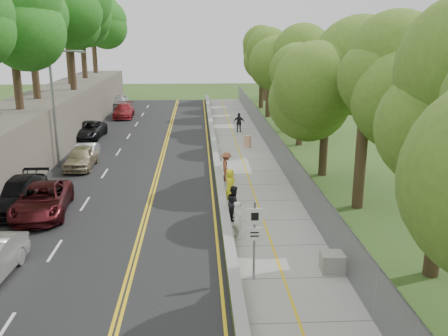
% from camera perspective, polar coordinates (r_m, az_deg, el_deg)
% --- Properties ---
extents(ground, '(140.00, 140.00, 0.00)m').
position_cam_1_polar(ground, '(22.05, -0.21, -9.09)').
color(ground, '#33511E').
rests_on(ground, ground).
extents(road, '(11.20, 66.00, 0.04)m').
position_cam_1_polar(road, '(36.47, -9.88, 0.71)').
color(road, black).
rests_on(road, ground).
extents(sidewalk, '(4.20, 66.00, 0.05)m').
position_cam_1_polar(sidewalk, '(36.37, 2.65, 0.89)').
color(sidewalk, gray).
rests_on(sidewalk, ground).
extents(jersey_barrier, '(0.42, 66.00, 0.60)m').
position_cam_1_polar(jersey_barrier, '(36.16, -0.98, 1.27)').
color(jersey_barrier, '#8EC233').
rests_on(jersey_barrier, ground).
extents(rock_embankment, '(5.00, 66.00, 4.00)m').
position_cam_1_polar(rock_embankment, '(37.89, -22.29, 3.40)').
color(rock_embankment, '#595147').
rests_on(rock_embankment, ground).
extents(chainlink_fence, '(0.04, 66.00, 2.00)m').
position_cam_1_polar(chainlink_fence, '(36.41, 5.96, 2.42)').
color(chainlink_fence, slate).
rests_on(chainlink_fence, ground).
extents(trees_embankment, '(6.40, 66.00, 13.00)m').
position_cam_1_polar(trees_embankment, '(37.06, -22.92, 16.37)').
color(trees_embankment, '#2E8220').
rests_on(trees_embankment, rock_embankment).
extents(trees_fenceside, '(7.00, 66.00, 14.00)m').
position_cam_1_polar(trees_fenceside, '(35.99, 10.01, 11.78)').
color(trees_fenceside, '#567E25').
rests_on(trees_fenceside, ground).
extents(streetlight, '(2.52, 0.22, 8.00)m').
position_cam_1_polar(streetlight, '(35.62, -18.59, 7.37)').
color(streetlight, gray).
rests_on(streetlight, ground).
extents(signpost, '(0.62, 0.09, 3.10)m').
position_cam_1_polar(signpost, '(18.59, 3.50, -7.36)').
color(signpost, gray).
rests_on(signpost, sidewalk).
extents(construction_barrel, '(0.58, 0.58, 0.95)m').
position_cam_1_polar(construction_barrel, '(40.35, 2.72, 3.08)').
color(construction_barrel, orange).
rests_on(construction_barrel, sidewalk).
extents(concrete_block, '(1.15, 0.89, 0.73)m').
position_cam_1_polar(concrete_block, '(20.32, 12.55, -10.43)').
color(concrete_block, gray).
rests_on(concrete_block, sidewalk).
extents(car_2, '(3.08, 5.72, 1.53)m').
position_cam_1_polar(car_2, '(27.15, -20.08, -3.45)').
color(car_2, '#4D1317').
rests_on(car_2, road).
extents(car_3, '(2.21, 5.44, 1.58)m').
position_cam_1_polar(car_3, '(28.42, -22.48, -2.81)').
color(car_3, black).
rests_on(car_3, road).
extents(car_4, '(1.78, 4.39, 1.49)m').
position_cam_1_polar(car_4, '(35.46, -16.00, 1.19)').
color(car_4, tan).
rests_on(car_4, road).
extents(car_5, '(1.52, 4.08, 1.33)m').
position_cam_1_polar(car_5, '(36.71, -15.56, 1.56)').
color(car_5, silver).
rests_on(car_5, road).
extents(car_6, '(2.73, 5.41, 1.47)m').
position_cam_1_polar(car_6, '(45.10, -15.32, 4.18)').
color(car_6, black).
rests_on(car_6, road).
extents(car_7, '(2.26, 5.10, 1.46)m').
position_cam_1_polar(car_7, '(55.38, -11.38, 6.43)').
color(car_7, maroon).
rests_on(car_7, road).
extents(car_8, '(1.90, 4.65, 1.58)m').
position_cam_1_polar(car_8, '(62.77, -11.90, 7.50)').
color(car_8, silver).
rests_on(car_8, road).
extents(painter_0, '(0.83, 0.98, 1.71)m').
position_cam_1_polar(painter_0, '(27.81, 0.68, -1.81)').
color(painter_0, yellow).
rests_on(painter_0, sidewalk).
extents(painter_1, '(0.60, 0.73, 1.72)m').
position_cam_1_polar(painter_1, '(22.66, 1.57, -5.90)').
color(painter_1, white).
rests_on(painter_1, sidewalk).
extents(painter_2, '(0.74, 0.90, 1.74)m').
position_cam_1_polar(painter_2, '(24.74, 1.16, -4.00)').
color(painter_2, black).
rests_on(painter_2, sidewalk).
extents(painter_3, '(0.76, 1.23, 1.83)m').
position_cam_1_polar(painter_3, '(31.12, 0.27, 0.18)').
color(painter_3, '#9C5136').
rests_on(painter_3, sidewalk).
extents(person_far, '(1.11, 0.58, 1.81)m').
position_cam_1_polar(person_far, '(46.16, 1.74, 5.21)').
color(person_far, black).
rests_on(person_far, sidewalk).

